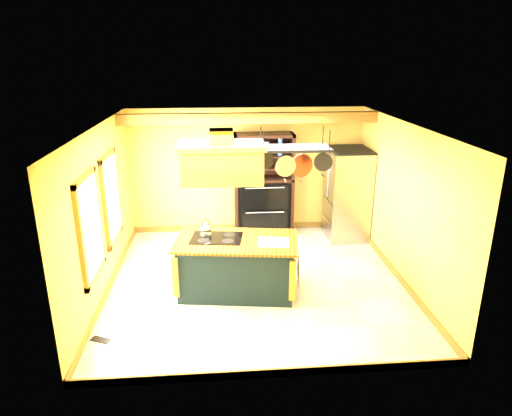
{
  "coord_description": "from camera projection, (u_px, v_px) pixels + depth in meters",
  "views": [
    {
      "loc": [
        -0.6,
        -7.08,
        3.78
      ],
      "look_at": [
        0.02,
        0.3,
        1.25
      ],
      "focal_mm": 32.0,
      "sensor_mm": 36.0,
      "label": 1
    }
  ],
  "objects": [
    {
      "name": "pot_rack",
      "position": [
        294.0,
        154.0,
        6.96
      ],
      "size": [
        1.15,
        0.54,
        0.78
      ],
      "color": "black",
      "rests_on": "ceiling"
    },
    {
      "name": "wall_right",
      "position": [
        404.0,
        204.0,
        7.71
      ],
      "size": [
        0.02,
        5.0,
        2.7
      ],
      "primitive_type": "cube",
      "color": "#DDA950",
      "rests_on": "floor"
    },
    {
      "name": "kitchen_island",
      "position": [
        237.0,
        265.0,
        7.48
      ],
      "size": [
        2.1,
        1.35,
        1.11
      ],
      "rotation": [
        0.0,
        0.0,
        -0.14
      ],
      "color": "#13262D",
      "rests_on": "floor"
    },
    {
      "name": "wall_left",
      "position": [
        102.0,
        212.0,
        7.31
      ],
      "size": [
        0.02,
        5.0,
        2.7
      ],
      "primitive_type": "cube",
      "color": "#DDA950",
      "rests_on": "floor"
    },
    {
      "name": "range_hood",
      "position": [
        222.0,
        161.0,
        6.9
      ],
      "size": [
        1.3,
        0.73,
        0.8
      ],
      "color": "#C48331",
      "rests_on": "ceiling"
    },
    {
      "name": "refrigerator",
      "position": [
        347.0,
        196.0,
        9.61
      ],
      "size": [
        0.81,
        0.96,
        1.88
      ],
      "color": "#95979D",
      "rests_on": "floor"
    },
    {
      "name": "wall_back",
      "position": [
        247.0,
        171.0,
        9.87
      ],
      "size": [
        5.0,
        0.02,
        2.7
      ],
      "primitive_type": "cube",
      "color": "#DDA950",
      "rests_on": "floor"
    },
    {
      "name": "ceiling",
      "position": [
        257.0,
        126.0,
        7.07
      ],
      "size": [
        5.0,
        5.0,
        0.0
      ],
      "primitive_type": "plane",
      "rotation": [
        3.14,
        0.0,
        0.0
      ],
      "color": "white",
      "rests_on": "wall_back"
    },
    {
      "name": "window_far",
      "position": [
        112.0,
        198.0,
        7.87
      ],
      "size": [
        0.06,
        1.06,
        1.56
      ],
      "color": "brown",
      "rests_on": "wall_left"
    },
    {
      "name": "wall_front",
      "position": [
        275.0,
        279.0,
        5.15
      ],
      "size": [
        5.0,
        0.02,
        2.7
      ],
      "primitive_type": "cube",
      "color": "#DDA950",
      "rests_on": "floor"
    },
    {
      "name": "window_near",
      "position": [
        90.0,
        227.0,
        6.55
      ],
      "size": [
        0.06,
        1.06,
        1.56
      ],
      "color": "brown",
      "rests_on": "wall_left"
    },
    {
      "name": "floor",
      "position": [
        257.0,
        281.0,
        7.95
      ],
      "size": [
        5.0,
        5.0,
        0.0
      ],
      "primitive_type": "plane",
      "color": "beige",
      "rests_on": "ground"
    },
    {
      "name": "hutch",
      "position": [
        263.0,
        195.0,
        9.83
      ],
      "size": [
        1.25,
        0.57,
        2.2
      ],
      "color": "black",
      "rests_on": "floor"
    },
    {
      "name": "ceiling_beam",
      "position": [
        249.0,
        118.0,
        8.71
      ],
      "size": [
        5.0,
        0.15,
        0.2
      ],
      "primitive_type": "cube",
      "color": "brown",
      "rests_on": "ceiling"
    },
    {
      "name": "floor_register",
      "position": [
        101.0,
        340.0,
        6.32
      ],
      "size": [
        0.3,
        0.22,
        0.01
      ],
      "primitive_type": "cube",
      "rotation": [
        0.0,
        0.0,
        -0.39
      ],
      "color": "black",
      "rests_on": "floor"
    }
  ]
}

